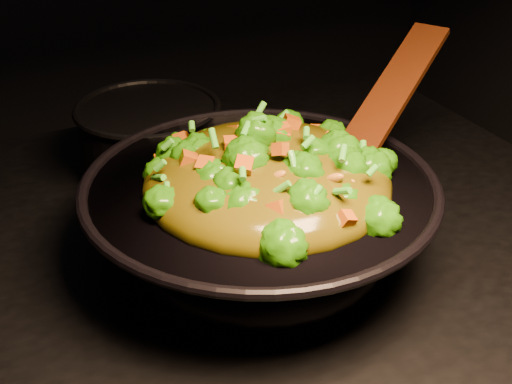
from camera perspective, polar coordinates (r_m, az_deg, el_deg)
name	(u,v)px	position (r m, az deg, el deg)	size (l,w,h in m)	color
wok	(260,226)	(0.84, 0.30, -2.72)	(0.40, 0.40, 0.11)	black
stir_fry	(267,149)	(0.78, 0.90, 3.49)	(0.28, 0.28, 0.10)	#287408
spatula	(383,106)	(0.89, 10.13, 6.75)	(0.32, 0.05, 0.01)	#3C1409
back_pot	(150,141)	(1.04, -8.45, 4.06)	(0.20, 0.20, 0.11)	black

